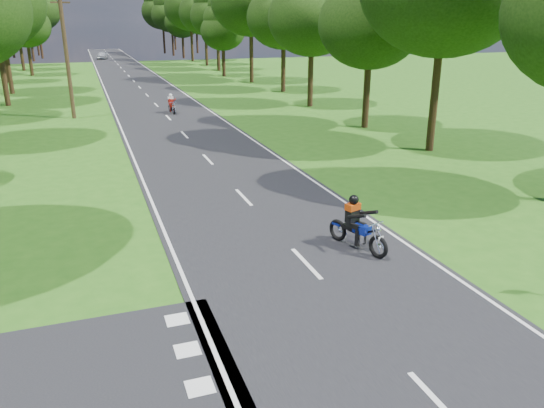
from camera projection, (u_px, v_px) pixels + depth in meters
name	position (u px, v px, depth m)	size (l,w,h in m)	color
ground	(339.00, 298.00, 12.60)	(160.00, 160.00, 0.00)	#265A14
main_road	(134.00, 81.00, 57.15)	(7.00, 140.00, 0.02)	black
road_markings	(134.00, 83.00, 55.43)	(7.40, 140.00, 0.01)	silver
treeline	(132.00, 2.00, 63.85)	(40.00, 115.35, 14.78)	black
telegraph_pole	(67.00, 56.00, 34.33)	(1.20, 0.26, 8.00)	#382616
rider_near_blue	(358.00, 223.00, 15.04)	(0.63, 1.90, 1.58)	navy
rider_far_red	(171.00, 103.00, 37.25)	(0.54, 1.63, 1.36)	#981B0B
distant_car	(102.00, 55.00, 88.66)	(1.46, 3.64, 1.24)	silver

